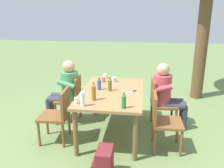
{
  "coord_description": "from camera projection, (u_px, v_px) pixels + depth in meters",
  "views": [
    {
      "loc": [
        3.67,
        0.49,
        2.05
      ],
      "look_at": [
        0.0,
        0.0,
        0.89
      ],
      "focal_mm": 38.35,
      "sensor_mm": 36.0,
      "label": 1
    }
  ],
  "objects": [
    {
      "name": "cup_white",
      "position": [
        105.0,
        76.0,
        4.64
      ],
      "size": [
        0.07,
        0.07,
        0.08
      ],
      "primitive_type": "cylinder",
      "color": "white",
      "rests_on": "dining_table"
    },
    {
      "name": "bottle_blue",
      "position": [
        99.0,
        84.0,
        3.96
      ],
      "size": [
        0.06,
        0.06,
        0.23
      ],
      "color": "#2D56A3",
      "rests_on": "dining_table"
    },
    {
      "name": "cup_terracotta",
      "position": [
        103.0,
        80.0,
        4.38
      ],
      "size": [
        0.07,
        0.07,
        0.1
      ],
      "primitive_type": "cylinder",
      "color": "#BC6B47",
      "rests_on": "dining_table"
    },
    {
      "name": "cup_glass",
      "position": [
        77.0,
        101.0,
        3.38
      ],
      "size": [
        0.07,
        0.07,
        0.09
      ],
      "primitive_type": "cylinder",
      "color": "silver",
      "rests_on": "dining_table"
    },
    {
      "name": "chair_near_left",
      "position": [
        72.0,
        97.0,
        4.45
      ],
      "size": [
        0.46,
        0.46,
        0.87
      ],
      "color": "brown",
      "rests_on": "ground_plane"
    },
    {
      "name": "cup_steel",
      "position": [
        114.0,
        79.0,
        4.41
      ],
      "size": [
        0.08,
        0.08,
        0.09
      ],
      "primitive_type": "cylinder",
      "color": "#B2B7BC",
      "rests_on": "dining_table"
    },
    {
      "name": "chair_far_right",
      "position": [
        162.0,
        119.0,
        3.55
      ],
      "size": [
        0.45,
        0.45,
        0.87
      ],
      "color": "brown",
      "rests_on": "ground_plane"
    },
    {
      "name": "table_knife",
      "position": [
        132.0,
        92.0,
        3.87
      ],
      "size": [
        0.18,
        0.19,
        0.01
      ],
      "color": "silver",
      "rests_on": "dining_table"
    },
    {
      "name": "backpack_by_near_side",
      "position": [
        104.0,
        164.0,
        2.98
      ],
      "size": [
        0.31,
        0.25,
        0.42
      ],
      "color": "maroon",
      "rests_on": "ground_plane"
    },
    {
      "name": "person_in_plaid_shirt",
      "position": [
        66.0,
        88.0,
        4.41
      ],
      "size": [
        0.47,
        0.62,
        1.18
      ],
      "color": "#4C935B",
      "rests_on": "ground_plane"
    },
    {
      "name": "bottle_green",
      "position": [
        124.0,
        101.0,
        3.21
      ],
      "size": [
        0.06,
        0.06,
        0.24
      ],
      "color": "#287A38",
      "rests_on": "dining_table"
    },
    {
      "name": "bottle_amber",
      "position": [
        94.0,
        92.0,
        3.49
      ],
      "size": [
        0.06,
        0.06,
        0.3
      ],
      "color": "#996019",
      "rests_on": "dining_table"
    },
    {
      "name": "chair_far_left",
      "position": [
        159.0,
        101.0,
        4.24
      ],
      "size": [
        0.48,
        0.48,
        0.87
      ],
      "color": "brown",
      "rests_on": "ground_plane"
    },
    {
      "name": "bottle_olive",
      "position": [
        110.0,
        84.0,
        3.91
      ],
      "size": [
        0.06,
        0.06,
        0.25
      ],
      "color": "#566623",
      "rests_on": "dining_table"
    },
    {
      "name": "person_in_white_shirt",
      "position": [
        166.0,
        92.0,
        4.18
      ],
      "size": [
        0.47,
        0.62,
        1.18
      ],
      "color": "#B7424C",
      "rests_on": "ground_plane"
    },
    {
      "name": "bottle_clear",
      "position": [
        83.0,
        98.0,
        3.28
      ],
      "size": [
        0.06,
        0.06,
        0.28
      ],
      "color": "white",
      "rests_on": "dining_table"
    },
    {
      "name": "ground_plane",
      "position": [
        112.0,
        133.0,
        4.15
      ],
      "size": [
        24.0,
        24.0,
        0.0
      ],
      "primitive_type": "plane",
      "color": "#6B844C"
    },
    {
      "name": "chair_near_right",
      "position": [
        58.0,
        113.0,
        3.76
      ],
      "size": [
        0.46,
        0.46,
        0.87
      ],
      "color": "brown",
      "rests_on": "ground_plane"
    },
    {
      "name": "dining_table",
      "position": [
        112.0,
        96.0,
        3.95
      ],
      "size": [
        1.63,
        1.01,
        0.77
      ],
      "color": "#A37547",
      "rests_on": "ground_plane"
    }
  ]
}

